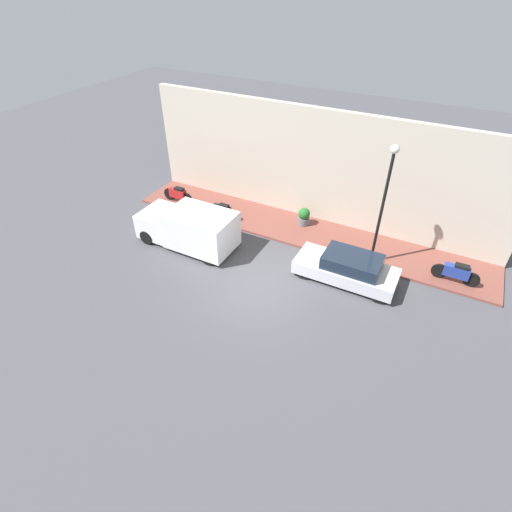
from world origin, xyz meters
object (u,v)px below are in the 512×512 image
motorcycle_blue (456,272)px  motorcycle_black (222,210)px  streetlamp (386,191)px  potted_plant (304,216)px  delivery_van (188,227)px  motorcycle_red (178,194)px  parked_car (347,268)px

motorcycle_blue → motorcycle_black: (-0.08, 10.98, -0.07)m
streetlamp → potted_plant: bearing=68.8°
delivery_van → streetlamp: bearing=-72.7°
motorcycle_blue → motorcycle_red: motorcycle_blue is taller
motorcycle_red → streetlamp: 10.93m
motorcycle_red → motorcycle_black: size_ratio=1.00×
motorcycle_black → potted_plant: 4.11m
potted_plant → parked_car: bearing=-133.9°
delivery_van → parked_car: bearing=-83.0°
motorcycle_blue → potted_plant: bearing=80.4°
delivery_van → streetlamp: (2.43, -7.79, 2.59)m
parked_car → delivery_van: bearing=97.0°
parked_car → streetlamp: streetlamp is taller
parked_car → motorcycle_black: 7.24m
potted_plant → motorcycle_blue: bearing=-99.6°
delivery_van → streetlamp: 8.57m
motorcycle_blue → parked_car: bearing=114.6°
potted_plant → motorcycle_black: bearing=108.1°
parked_car → potted_plant: (3.01, 3.12, -0.06)m
delivery_van → motorcycle_black: (2.60, -0.15, -0.41)m
delivery_van → potted_plant: (3.88, -4.06, -0.37)m
motorcycle_blue → potted_plant: size_ratio=2.09×
motorcycle_blue → motorcycle_red: size_ratio=1.03×
streetlamp → motorcycle_black: bearing=88.7°
motorcycle_black → potted_plant: potted_plant is taller
delivery_van → motorcycle_black: delivery_van is taller
parked_car → potted_plant: size_ratio=4.65×
motorcycle_blue → delivery_van: bearing=103.6°
delivery_van → potted_plant: bearing=-46.3°
delivery_van → potted_plant: 5.63m
motorcycle_blue → motorcycle_black: 10.98m
streetlamp → delivery_van: bearing=107.3°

